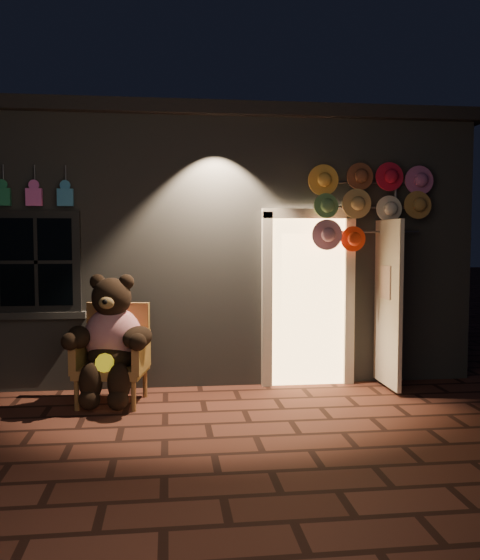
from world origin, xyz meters
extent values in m
plane|color=brown|center=(0.00, 0.00, 0.00)|extent=(60.00, 60.00, 0.00)
cube|color=slate|center=(0.00, 4.00, 1.65)|extent=(7.00, 5.00, 3.30)
cube|color=black|center=(0.00, 4.00, 3.38)|extent=(7.30, 5.30, 0.16)
cube|color=black|center=(-1.90, 1.46, 1.55)|extent=(1.00, 0.10, 1.20)
cube|color=black|center=(-1.90, 1.43, 1.55)|extent=(0.82, 0.06, 1.02)
cube|color=slate|center=(-1.90, 1.46, 0.92)|extent=(1.10, 0.14, 0.08)
cube|color=#EBB569|center=(1.35, 1.48, 1.05)|extent=(0.92, 0.10, 2.10)
cube|color=beige|center=(0.83, 1.44, 1.05)|extent=(0.12, 0.12, 2.20)
cube|color=beige|center=(1.87, 1.44, 1.05)|extent=(0.12, 0.12, 2.20)
cube|color=beige|center=(1.35, 1.44, 2.13)|extent=(1.16, 0.12, 0.12)
cube|color=beige|center=(2.25, 1.10, 1.05)|extent=(0.05, 0.80, 2.00)
cube|color=#227F52|center=(-2.25, 1.38, 2.30)|extent=(0.18, 0.07, 0.20)
cylinder|color=#59595E|center=(-2.25, 1.44, 2.55)|extent=(0.02, 0.02, 0.25)
cube|color=#F263CB|center=(-1.90, 1.38, 2.30)|extent=(0.18, 0.07, 0.20)
cylinder|color=#59595E|center=(-1.90, 1.44, 2.55)|extent=(0.02, 0.02, 0.25)
cube|color=#388CC4|center=(-1.55, 1.38, 2.30)|extent=(0.18, 0.07, 0.20)
cylinder|color=#59595E|center=(-1.55, 1.44, 2.55)|extent=(0.02, 0.02, 0.25)
cube|color=#975A3A|center=(-1.00, 0.85, 0.38)|extent=(0.82, 0.78, 0.10)
cube|color=#975A3A|center=(-0.95, 1.15, 0.73)|extent=(0.72, 0.20, 0.71)
cube|color=#975A3A|center=(-1.34, 0.89, 0.58)|extent=(0.18, 0.62, 0.41)
cube|color=#975A3A|center=(-0.67, 0.78, 0.58)|extent=(0.18, 0.62, 0.41)
cylinder|color=#975A3A|center=(-1.35, 0.62, 0.16)|extent=(0.05, 0.05, 0.33)
cylinder|color=#975A3A|center=(-0.75, 0.52, 0.16)|extent=(0.05, 0.05, 0.33)
cylinder|color=#975A3A|center=(-1.25, 1.19, 0.16)|extent=(0.05, 0.05, 0.33)
cylinder|color=#975A3A|center=(-0.65, 1.08, 0.16)|extent=(0.05, 0.05, 0.33)
ellipsoid|color=#AC1229|center=(-0.98, 0.89, 0.74)|extent=(0.72, 0.61, 0.67)
ellipsoid|color=black|center=(-1.00, 0.82, 0.54)|extent=(0.60, 0.53, 0.32)
sphere|color=black|center=(-0.99, 0.85, 1.18)|extent=(0.50, 0.50, 0.43)
sphere|color=black|center=(-1.14, 0.90, 1.35)|extent=(0.17, 0.17, 0.17)
sphere|color=black|center=(-0.83, 0.85, 1.35)|extent=(0.17, 0.17, 0.17)
ellipsoid|color=olive|center=(-1.03, 0.65, 1.14)|extent=(0.19, 0.15, 0.14)
ellipsoid|color=black|center=(-1.33, 0.75, 0.77)|extent=(0.32, 0.48, 0.24)
ellipsoid|color=black|center=(-0.70, 0.64, 0.77)|extent=(0.43, 0.50, 0.24)
ellipsoid|color=black|center=(-1.19, 0.57, 0.32)|extent=(0.24, 0.24, 0.42)
ellipsoid|color=black|center=(-0.90, 0.52, 0.32)|extent=(0.24, 0.24, 0.42)
sphere|color=black|center=(-1.20, 0.51, 0.15)|extent=(0.23, 0.23, 0.23)
sphere|color=black|center=(-0.91, 0.46, 0.15)|extent=(0.23, 0.23, 0.23)
cylinder|color=yellow|center=(-1.05, 0.54, 0.52)|extent=(0.22, 0.12, 0.20)
cylinder|color=#59595E|center=(2.43, 1.38, 1.35)|extent=(0.04, 0.04, 2.71)
cylinder|color=#59595E|center=(2.13, 1.36, 2.51)|extent=(1.20, 0.03, 0.03)
cylinder|color=#59595E|center=(2.13, 1.36, 2.21)|extent=(1.20, 0.03, 0.03)
cylinder|color=#59595E|center=(2.13, 1.36, 1.91)|extent=(1.20, 0.03, 0.03)
cylinder|color=#FFB540|center=(1.50, 1.30, 2.56)|extent=(0.34, 0.11, 0.34)
cylinder|color=brown|center=(1.90, 1.27, 2.56)|extent=(0.34, 0.11, 0.34)
cylinder|color=red|center=(2.30, 1.24, 2.56)|extent=(0.34, 0.11, 0.34)
cylinder|color=#C35EA0|center=(2.70, 1.30, 2.56)|extent=(0.34, 0.11, 0.34)
cylinder|color=#619758|center=(1.50, 1.27, 2.21)|extent=(0.34, 0.11, 0.34)
cylinder|color=tan|center=(1.90, 1.24, 2.21)|extent=(0.34, 0.11, 0.34)
cylinder|color=#F5E9CB|center=(2.30, 1.30, 2.21)|extent=(0.34, 0.11, 0.34)
cylinder|color=#B6833F|center=(2.70, 1.27, 2.21)|extent=(0.34, 0.11, 0.34)
cylinder|color=pink|center=(1.50, 1.24, 1.86)|extent=(0.34, 0.11, 0.34)
cylinder|color=#FF3D16|center=(1.90, 1.30, 1.86)|extent=(0.34, 0.11, 0.34)
camera|label=1|loc=(-0.37, -5.71, 1.82)|focal=38.00mm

